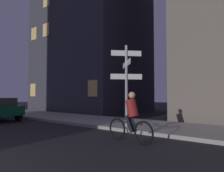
{
  "coord_description": "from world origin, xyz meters",
  "views": [
    {
      "loc": [
        4.5,
        -1.03,
        1.5
      ],
      "look_at": [
        -0.92,
        5.94,
        1.9
      ],
      "focal_mm": 32.68,
      "sensor_mm": 36.0,
      "label": 1
    }
  ],
  "objects": [
    {
      "name": "cyclist",
      "position": [
        0.94,
        4.53,
        0.75
      ],
      "size": [
        1.81,
        0.37,
        1.61
      ],
      "color": "black",
      "rests_on": "ground_plane"
    },
    {
      "name": "building_left_block",
      "position": [
        -9.55,
        13.71,
        9.7
      ],
      "size": [
        9.77,
        7.98,
        19.4
      ],
      "color": "#383842",
      "rests_on": "ground_plane"
    },
    {
      "name": "sidewalk_kerb",
      "position": [
        0.0,
        7.53,
        0.07
      ],
      "size": [
        40.0,
        3.43,
        0.14
      ],
      "primitive_type": "cube",
      "color": "#9E9991",
      "rests_on": "ground_plane"
    },
    {
      "name": "signpost",
      "position": [
        -0.48,
        6.39,
        2.27
      ],
      "size": [
        1.13,
        1.13,
        3.56
      ],
      "color": "gray",
      "rests_on": "sidewalk_kerb"
    }
  ]
}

